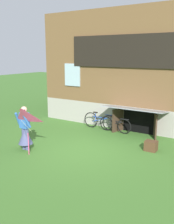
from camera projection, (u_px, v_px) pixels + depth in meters
ground_plane at (85, 149)px, 9.40m from camera, size 60.00×60.00×0.00m
log_house at (144, 68)px, 13.45m from camera, size 8.76×6.42×5.38m
person at (25, 132)px, 9.24m from camera, size 0.61×0.52×1.60m
kite at (22, 119)px, 8.51m from camera, size 0.86×0.78×1.59m
bicycle_black at (115, 124)px, 11.41m from camera, size 1.56×0.09×0.71m
bicycle_blue at (100, 121)px, 11.90m from camera, size 1.71×0.08×0.78m
wooden_crate at (151, 146)px, 9.23m from camera, size 0.42×0.36×0.37m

